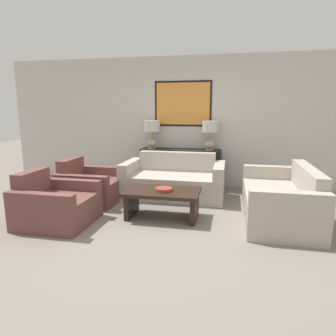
{
  "coord_description": "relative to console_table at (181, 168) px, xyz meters",
  "views": [
    {
      "loc": [
        1.0,
        -3.74,
        1.59
      ],
      "look_at": [
        0.01,
        0.94,
        0.65
      ],
      "focal_mm": 32.0,
      "sensor_mm": 36.0,
      "label": 1
    }
  ],
  "objects": [
    {
      "name": "back_wall",
      "position": [
        0.0,
        0.28,
        0.94
      ],
      "size": [
        7.77,
        0.12,
        2.65
      ],
      "color": "beige",
      "rests_on": "ground_plane"
    },
    {
      "name": "couch_by_back_wall",
      "position": [
        0.0,
        -0.73,
        -0.11
      ],
      "size": [
        1.82,
        0.94,
        0.79
      ],
      "color": "#ADA393",
      "rests_on": "ground_plane"
    },
    {
      "name": "armchair_near_back_wall",
      "position": [
        -1.38,
        -1.32,
        -0.13
      ],
      "size": [
        0.94,
        0.91,
        0.75
      ],
      "color": "brown",
      "rests_on": "ground_plane"
    },
    {
      "name": "decorative_bowl",
      "position": [
        0.07,
        -1.88,
        0.05
      ],
      "size": [
        0.26,
        0.26,
        0.05
      ],
      "color": "#93382D",
      "rests_on": "coffee_table"
    },
    {
      "name": "couch_by_side",
      "position": [
        1.75,
        -1.55,
        -0.11
      ],
      "size": [
        0.94,
        1.82,
        0.79
      ],
      "color": "#ADA393",
      "rests_on": "ground_plane"
    },
    {
      "name": "table_lamp_left",
      "position": [
        -0.59,
        -0.0,
        0.78
      ],
      "size": [
        0.33,
        0.33,
        0.58
      ],
      "color": "tan",
      "rests_on": "console_table"
    },
    {
      "name": "coffee_table",
      "position": [
        0.04,
        -1.85,
        -0.09
      ],
      "size": [
        1.09,
        0.66,
        0.42
      ],
      "color": "black",
      "rests_on": "ground_plane"
    },
    {
      "name": "table_lamp_right",
      "position": [
        0.59,
        -0.0,
        0.78
      ],
      "size": [
        0.33,
        0.33,
        0.58
      ],
      "color": "tan",
      "rests_on": "console_table"
    },
    {
      "name": "armchair_near_camera",
      "position": [
        -1.38,
        -2.38,
        -0.13
      ],
      "size": [
        0.94,
        0.91,
        0.75
      ],
      "color": "brown",
      "rests_on": "ground_plane"
    },
    {
      "name": "console_table",
      "position": [
        0.0,
        0.0,
        0.0
      ],
      "size": [
        1.63,
        0.4,
        0.79
      ],
      "color": "black",
      "rests_on": "ground_plane"
    },
    {
      "name": "ground_plane",
      "position": [
        0.0,
        -2.25,
        -0.39
      ],
      "size": [
        20.0,
        20.0,
        0.0
      ],
      "primitive_type": "plane",
      "color": "slate"
    }
  ]
}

